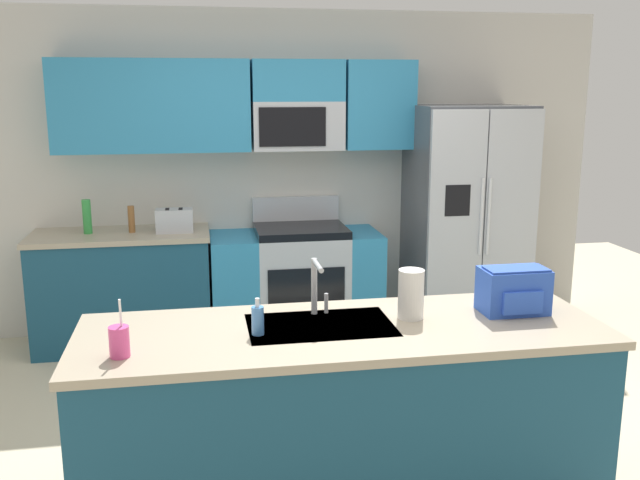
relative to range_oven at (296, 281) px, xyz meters
name	(u,v)px	position (x,y,z in m)	size (l,w,h in m)	color
ground_plane	(346,438)	(0.03, -1.80, -0.44)	(9.00, 9.00, 0.00)	beige
kitchen_wall_unit	(276,152)	(-0.12, 0.28, 1.03)	(5.20, 0.43, 2.60)	beige
back_counter	(123,289)	(-1.36, 0.00, 0.01)	(1.35, 0.63, 0.90)	navy
range_oven	(296,281)	(0.00, 0.00, 0.00)	(1.36, 0.61, 1.10)	#B7BABF
refrigerator	(466,219)	(1.41, -0.07, 0.48)	(0.90, 0.76, 1.85)	#4C4F54
island_counter	(343,416)	(-0.12, -2.41, 0.01)	(2.45, 0.82, 0.90)	navy
toaster	(174,220)	(-0.95, -0.05, 0.55)	(0.28, 0.16, 0.18)	#B7BABF
pepper_mill	(131,219)	(-1.27, 0.00, 0.56)	(0.05, 0.05, 0.20)	brown
bottle_green	(87,217)	(-1.60, 0.01, 0.59)	(0.07, 0.07, 0.26)	green
sink_faucet	(316,282)	(-0.22, -2.22, 0.62)	(0.08, 0.21, 0.28)	#B7BABF
drink_cup_pink	(119,341)	(-1.11, -2.60, 0.52)	(0.08, 0.08, 0.25)	#EA4C93
soap_dispenser	(258,320)	(-0.52, -2.43, 0.53)	(0.06, 0.06, 0.17)	#4C8CD8
paper_towel_roll	(411,294)	(0.22, -2.33, 0.58)	(0.12, 0.12, 0.24)	white
backpack	(514,289)	(0.75, -2.34, 0.57)	(0.32, 0.22, 0.23)	blue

